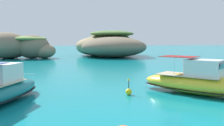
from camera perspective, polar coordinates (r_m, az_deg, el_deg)
The scene contains 4 objects.
islet_large at distance 74.72m, azimuth -0.60°, elevation 4.20°, with size 22.29×27.54×7.41m.
islet_small at distance 68.10m, azimuth -20.57°, elevation 3.56°, with size 20.58×14.15×6.65m.
motorboat_yellow at distance 23.14m, azimuth 19.10°, elevation -4.21°, with size 9.32×9.70×3.24m.
channel_buoy at distance 21.69m, azimuth 3.82°, elevation -6.41°, with size 0.56×0.56×1.48m.
Camera 1 is at (-5.80, -8.20, 4.74)m, focal length 40.17 mm.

